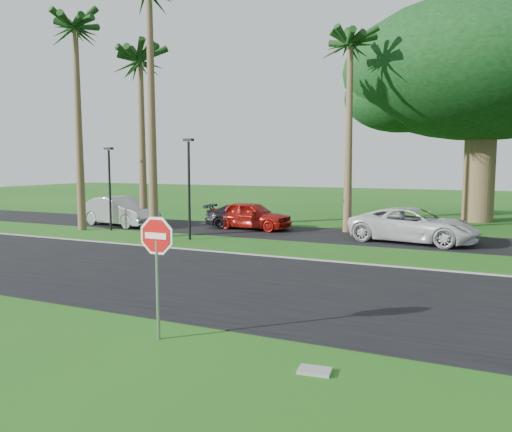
{
  "coord_description": "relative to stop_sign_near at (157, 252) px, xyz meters",
  "views": [
    {
      "loc": [
        6.32,
        -11.0,
        3.52
      ],
      "look_at": [
        -0.44,
        3.74,
        1.8
      ],
      "focal_mm": 35.0,
      "sensor_mm": 36.0,
      "label": 1
    }
  ],
  "objects": [
    {
      "name": "ground",
      "position": [
        -0.5,
        3.0,
        -1.77
      ],
      "size": [
        120.0,
        120.0,
        0.0
      ],
      "primitive_type": "plane",
      "color": "#195214",
      "rests_on": "ground"
    },
    {
      "name": "road",
      "position": [
        -0.5,
        5.0,
        -1.76
      ],
      "size": [
        120.0,
        8.0,
        0.02
      ],
      "primitive_type": "cube",
      "color": "black",
      "rests_on": "ground"
    },
    {
      "name": "parking_strip",
      "position": [
        -0.5,
        15.5,
        -1.76
      ],
      "size": [
        120.0,
        5.0,
        0.02
      ],
      "primitive_type": "cube",
      "color": "black",
      "rests_on": "ground"
    },
    {
      "name": "curb",
      "position": [
        -0.5,
        9.05,
        -1.74
      ],
      "size": [
        120.0,
        0.12,
        0.06
      ],
      "primitive_type": "cube",
      "color": "gray",
      "rests_on": "ground"
    },
    {
      "name": "stop_sign_near",
      "position": [
        0.0,
        0.0,
        0.0
      ],
      "size": [
        1.05,
        0.07,
        2.62
      ],
      "color": "gray",
      "rests_on": "ground"
    },
    {
      "name": "palm_left_far",
      "position": [
        -13.5,
        12.0,
        8.36
      ],
      "size": [
        5.0,
        5.0,
        11.5
      ],
      "color": "brown",
      "rests_on": "ground"
    },
    {
      "name": "palm_left_mid",
      "position": [
        -11.0,
        14.0,
        6.9
      ],
      "size": [
        5.0,
        5.0,
        10.0
      ],
      "color": "brown",
      "rests_on": "ground"
    },
    {
      "name": "palm_center",
      "position": [
        -0.5,
        17.0,
        7.39
      ],
      "size": [
        5.0,
        5.0,
        10.5
      ],
      "color": "brown",
      "rests_on": "ground"
    },
    {
      "name": "canopy_tree",
      "position": [
        5.5,
        25.0,
        7.17
      ],
      "size": [
        16.5,
        16.5,
        13.12
      ],
      "color": "brown",
      "rests_on": "ground"
    },
    {
      "name": "streetlight_left",
      "position": [
        -12.0,
        12.5,
        0.72
      ],
      "size": [
        0.45,
        0.25,
        4.34
      ],
      "color": "black",
      "rests_on": "ground"
    },
    {
      "name": "streetlight_right",
      "position": [
        -6.5,
        11.5,
        0.88
      ],
      "size": [
        0.45,
        0.25,
        4.64
      ],
      "color": "black",
      "rests_on": "ground"
    },
    {
      "name": "car_silver",
      "position": [
        -12.74,
        14.14,
        -0.96
      ],
      "size": [
        5.17,
        2.56,
        1.63
      ],
      "primitive_type": "imported",
      "rotation": [
        0.0,
        0.0,
        1.4
      ],
      "color": "#A1A3A8",
      "rests_on": "ground"
    },
    {
      "name": "car_red",
      "position": [
        -5.4,
        15.91,
        -1.04
      ],
      "size": [
        4.42,
        1.98,
        1.48
      ],
      "primitive_type": "imported",
      "rotation": [
        0.0,
        0.0,
        1.52
      ],
      "color": "#9D120D",
      "rests_on": "ground"
    },
    {
      "name": "car_dark",
      "position": [
        -5.82,
        16.13,
        -1.13
      ],
      "size": [
        4.68,
        2.53,
        1.29
      ],
      "primitive_type": "imported",
      "rotation": [
        0.0,
        0.0,
        1.74
      ],
      "color": "black",
      "rests_on": "ground"
    },
    {
      "name": "car_minivan",
      "position": [
        3.04,
        14.87,
        -1.0
      ],
      "size": [
        5.85,
        3.33,
        1.54
      ],
      "primitive_type": "imported",
      "rotation": [
        0.0,
        0.0,
        1.42
      ],
      "color": "silver",
      "rests_on": "ground"
    },
    {
      "name": "utility_slab",
      "position": [
        3.35,
        -0.23,
        -1.74
      ],
      "size": [
        0.58,
        0.41,
        0.06
      ],
      "primitive_type": "cube",
      "rotation": [
        0.0,
        0.0,
        0.11
      ],
      "color": "gray",
      "rests_on": "ground"
    }
  ]
}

